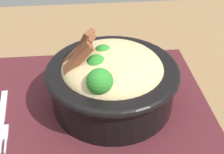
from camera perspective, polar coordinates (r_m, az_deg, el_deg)
table at (r=0.49m, az=-4.07°, el=-11.13°), size 1.18×0.81×0.72m
placemat at (r=0.43m, az=-6.90°, el=-7.18°), size 0.40×0.33×0.00m
bowl at (r=0.41m, az=-0.11°, el=-0.47°), size 0.19×0.19×0.12m
fork at (r=0.44m, az=-21.49°, el=-8.48°), size 0.03×0.13×0.00m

